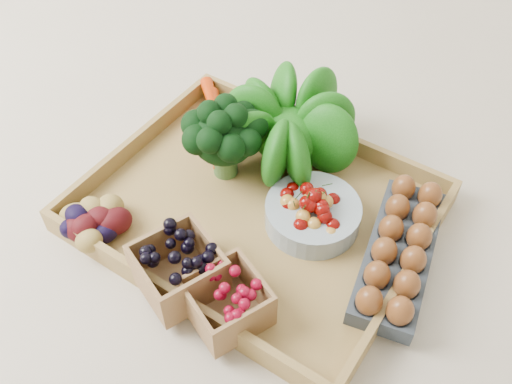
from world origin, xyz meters
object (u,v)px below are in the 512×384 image
Objects in this scene: tray at (256,212)px; egg_carton at (398,255)px; broccoli at (225,149)px; cherry_bowl at (313,214)px.

tray is 0.25m from egg_carton.
cherry_bowl is at bearing -4.69° from broccoli.
cherry_bowl is at bearing 170.43° from egg_carton.
tray is 3.47× the size of cherry_bowl.
tray is 3.79× the size of broccoli.
egg_carton is (0.34, -0.01, -0.04)m from broccoli.
broccoli is at bearing 175.31° from cherry_bowl.
tray is at bearing -24.94° from broccoli.
cherry_bowl is (0.09, 0.03, 0.03)m from tray.
tray is 0.12m from broccoli.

